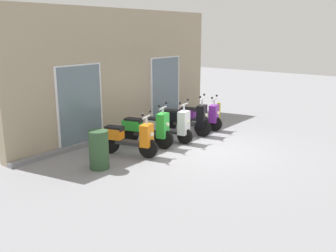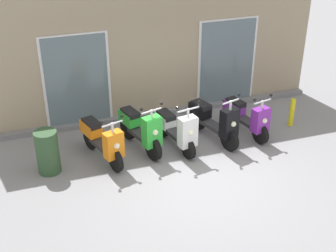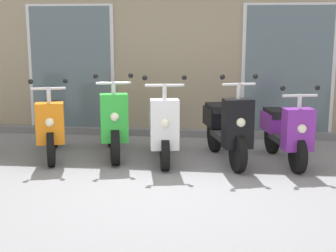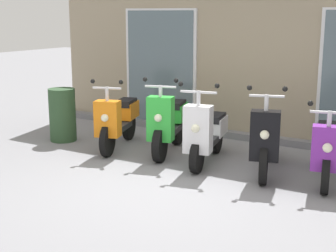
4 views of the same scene
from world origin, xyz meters
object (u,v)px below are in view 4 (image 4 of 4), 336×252
object	(u,v)px
scooter_orange	(118,119)
scooter_purple	(327,148)
scooter_green	(169,123)
trash_bin	(63,115)
scooter_white	(207,133)
scooter_black	(266,137)

from	to	relation	value
scooter_orange	scooter_purple	distance (m)	3.39
scooter_orange	scooter_green	bearing A→B (deg)	9.30
trash_bin	scooter_green	bearing A→B (deg)	6.96
scooter_orange	trash_bin	xyz separation A→B (m)	(-1.14, -0.10, -0.02)
scooter_white	scooter_purple	bearing A→B (deg)	2.25
scooter_orange	scooter_white	distance (m)	1.65
scooter_white	scooter_black	size ratio (longest dim) A/B	0.95
scooter_orange	scooter_purple	size ratio (longest dim) A/B	1.03
scooter_white	scooter_black	world-z (taller)	scooter_black
scooter_green	scooter_black	distance (m)	1.69
scooter_green	trash_bin	xyz separation A→B (m)	(-2.02, -0.25, -0.04)
scooter_black	trash_bin	xyz separation A→B (m)	(-3.70, -0.11, -0.04)
scooter_green	scooter_white	bearing A→B (deg)	-12.62
scooter_orange	trash_bin	size ratio (longest dim) A/B	1.70
scooter_green	trash_bin	size ratio (longest dim) A/B	1.71
trash_bin	scooter_black	bearing A→B (deg)	1.67
scooter_black	trash_bin	size ratio (longest dim) A/B	1.76
trash_bin	scooter_orange	bearing A→B (deg)	5.11
scooter_black	trash_bin	world-z (taller)	scooter_black
scooter_orange	trash_bin	world-z (taller)	scooter_orange
scooter_green	scooter_purple	distance (m)	2.51
scooter_black	scooter_purple	distance (m)	0.83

